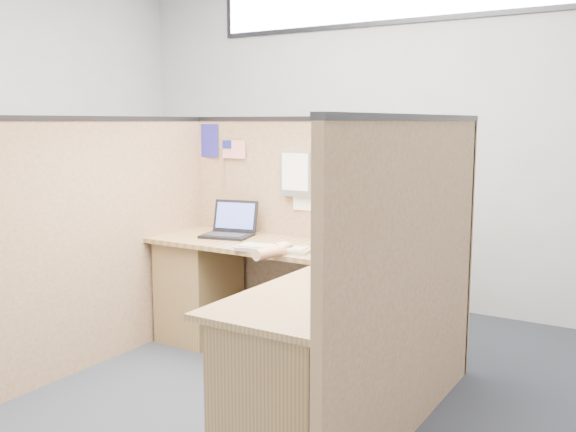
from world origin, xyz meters
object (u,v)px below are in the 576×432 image
Objects in this scene: l_desk at (284,319)px; mouse at (284,249)px; keyboard at (273,249)px; laptop at (232,227)px.

l_desk is 20.25× the size of mouse.
keyboard is at bearing -180.00° from mouse.
laptop is 3.81× the size of mouse.
laptop is 0.66m from mouse.
l_desk is at bearing -46.34° from laptop.
keyboard is 4.89× the size of mouse.
mouse is (-0.12, 0.19, 0.36)m from l_desk.
mouse is at bearing 121.25° from l_desk.
mouse is at bearing -38.25° from laptop.
l_desk is 0.94m from laptop.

